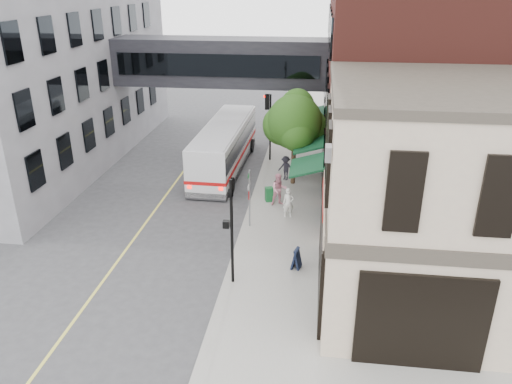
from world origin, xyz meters
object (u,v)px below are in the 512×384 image
(pedestrian_a, at_px, (288,203))
(sandwich_board, at_px, (296,258))
(pedestrian_b, at_px, (279,189))
(pedestrian_c, at_px, (286,168))
(bus, at_px, (225,145))
(newspaper_box, at_px, (269,194))

(pedestrian_a, xyz_separation_m, sandwich_board, (0.69, -4.93, -0.33))
(pedestrian_b, distance_m, sandwich_board, 6.53)
(pedestrian_c, height_order, sandwich_board, pedestrian_c)
(bus, xyz_separation_m, pedestrian_a, (4.63, -7.04, -0.71))
(pedestrian_b, bearing_deg, bus, 109.07)
(bus, bearing_deg, pedestrian_c, -24.37)
(newspaper_box, xyz_separation_m, sandwich_board, (1.88, -6.80, 0.05))
(pedestrian_a, bearing_deg, newspaper_box, 113.50)
(pedestrian_b, height_order, newspaper_box, pedestrian_b)
(bus, height_order, newspaper_box, bus)
(bus, height_order, sandwich_board, bus)
(pedestrian_c, bearing_deg, pedestrian_b, -62.95)
(pedestrian_a, xyz_separation_m, pedestrian_b, (-0.61, 1.45, 0.11))
(pedestrian_a, relative_size, sandwich_board, 1.72)
(newspaper_box, bearing_deg, pedestrian_b, -53.83)
(pedestrian_a, xyz_separation_m, newspaper_box, (-1.19, 1.86, -0.38))
(pedestrian_c, bearing_deg, pedestrian_a, -55.82)
(newspaper_box, distance_m, sandwich_board, 7.05)
(bus, relative_size, sandwich_board, 12.01)
(pedestrian_a, xyz_separation_m, pedestrian_c, (-0.52, 5.18, -0.03))
(sandwich_board, bearing_deg, pedestrian_b, 116.50)
(newspaper_box, bearing_deg, pedestrian_c, 59.74)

